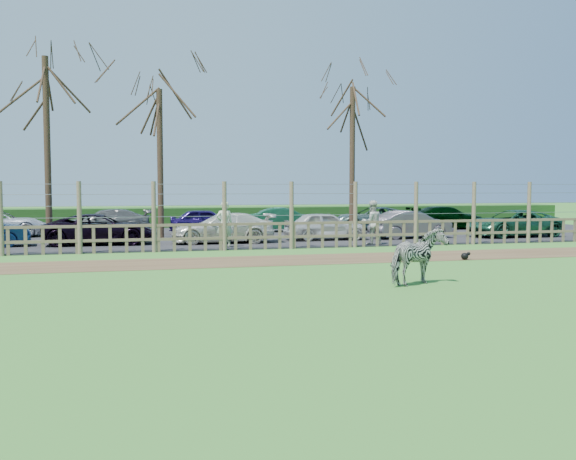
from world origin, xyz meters
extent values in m
plane|color=#529F44|center=(0.00, 0.00, 0.00)|extent=(120.00, 120.00, 0.00)
cube|color=brown|center=(0.00, 4.50, 0.01)|extent=(34.00, 2.80, 0.01)
cube|color=#232326|center=(0.00, 14.50, 0.02)|extent=(44.00, 13.00, 0.04)
cube|color=#1E4716|center=(0.00, 21.50, 0.55)|extent=(46.00, 2.00, 1.10)
cube|color=brown|center=(0.00, 8.00, 0.45)|extent=(30.00, 0.06, 0.10)
cube|color=brown|center=(0.00, 8.00, 0.95)|extent=(30.00, 0.06, 0.10)
cylinder|color=brown|center=(-7.50, 8.00, 1.25)|extent=(0.16, 0.16, 2.50)
cylinder|color=brown|center=(-5.00, 8.00, 1.25)|extent=(0.16, 0.16, 2.50)
cylinder|color=brown|center=(-2.50, 8.00, 1.25)|extent=(0.16, 0.16, 2.50)
cylinder|color=brown|center=(0.00, 8.00, 1.25)|extent=(0.16, 0.16, 2.50)
cylinder|color=brown|center=(2.50, 8.00, 1.25)|extent=(0.16, 0.16, 2.50)
cylinder|color=brown|center=(5.00, 8.00, 1.25)|extent=(0.16, 0.16, 2.50)
cylinder|color=brown|center=(7.50, 8.00, 1.25)|extent=(0.16, 0.16, 2.50)
cylinder|color=brown|center=(10.00, 8.00, 1.25)|extent=(0.16, 0.16, 2.50)
cylinder|color=brown|center=(12.50, 8.00, 1.25)|extent=(0.16, 0.16, 2.50)
cylinder|color=gray|center=(0.00, 8.00, 1.25)|extent=(30.00, 0.02, 0.02)
cylinder|color=gray|center=(0.00, 8.00, 1.65)|extent=(30.00, 0.02, 0.02)
cylinder|color=gray|center=(0.00, 8.00, 2.05)|extent=(30.00, 0.02, 0.02)
cylinder|color=gray|center=(0.00, 8.00, 2.40)|extent=(30.00, 0.02, 0.02)
cylinder|color=#3D2B1E|center=(-6.50, 12.50, 3.75)|extent=(0.26, 0.26, 7.50)
cylinder|color=#3D2B1E|center=(-2.00, 13.50, 3.25)|extent=(0.26, 0.26, 6.50)
cylinder|color=#3D2B1E|center=(7.00, 14.00, 3.50)|extent=(0.26, 0.26, 7.00)
imported|color=gray|center=(3.27, -1.12, 0.67)|extent=(1.74, 1.40, 1.34)
imported|color=beige|center=(0.11, 8.78, 0.90)|extent=(0.66, 0.46, 1.72)
imported|color=beige|center=(5.91, 8.58, 0.90)|extent=(0.86, 0.68, 1.72)
sphere|color=black|center=(6.95, 3.24, 0.11)|extent=(0.23, 0.23, 0.23)
sphere|color=black|center=(7.09, 3.24, 0.20)|extent=(0.11, 0.11, 0.11)
imported|color=black|center=(-4.48, 11.14, 0.64)|extent=(4.36, 2.08, 1.20)
imported|color=silver|center=(0.31, 10.65, 0.64)|extent=(4.16, 1.74, 1.20)
imported|color=silver|center=(4.76, 11.02, 0.64)|extent=(3.53, 1.44, 1.20)
imported|color=slate|center=(8.70, 11.03, 0.64)|extent=(3.77, 1.69, 1.20)
imported|color=#1E5338|center=(13.49, 10.61, 0.64)|extent=(4.44, 2.27, 1.20)
imported|color=#62615D|center=(-4.42, 15.94, 0.64)|extent=(4.23, 1.93, 1.20)
imported|color=#1B104E|center=(0.26, 15.81, 0.64)|extent=(3.65, 1.76, 1.20)
imported|color=#154D32|center=(4.29, 16.24, 0.64)|extent=(3.77, 1.70, 1.20)
imported|color=#4E6861|center=(8.87, 16.04, 0.64)|extent=(4.53, 2.49, 1.20)
imported|color=black|center=(13.06, 15.99, 0.64)|extent=(4.20, 1.86, 1.20)
camera|label=1|loc=(-3.34, -14.99, 2.36)|focal=40.00mm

